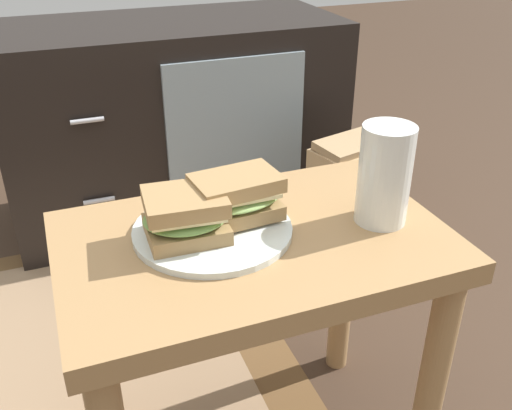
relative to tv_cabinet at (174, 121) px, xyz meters
name	(u,v)px	position (x,y,z in m)	size (l,w,h in m)	color
side_table	(254,286)	(-0.11, -0.95, 0.08)	(0.56, 0.36, 0.46)	#A37A4C
tv_cabinet	(174,121)	(0.00, 0.00, 0.00)	(0.96, 0.46, 0.58)	black
plate	(213,230)	(-0.16, -0.92, 0.17)	(0.23, 0.23, 0.01)	silver
sandwich_front	(186,215)	(-0.20, -0.93, 0.21)	(0.12, 0.11, 0.07)	#9E7A4C
sandwich_back	(236,197)	(-0.12, -0.91, 0.22)	(0.14, 0.10, 0.07)	#9E7A4C
beer_glass	(384,176)	(0.09, -0.97, 0.24)	(0.08, 0.08, 0.15)	silver
paper_bag	(352,202)	(0.36, -0.45, -0.12)	(0.25, 0.18, 0.36)	tan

